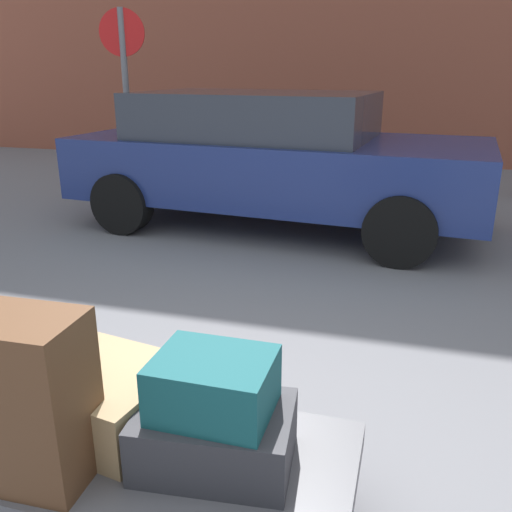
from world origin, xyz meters
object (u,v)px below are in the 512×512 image
luggage_cart (165,468)px  duffel_bag_teal_topmost_pile (214,385)px  suitcase_charcoal_rear_left (215,436)px  no_parking_sign (126,91)px  suitcase_tan_rear_right (95,394)px  parked_car (272,156)px  suitcase_brown_center (25,399)px

luggage_cart → duffel_bag_teal_topmost_pile: 0.43m
luggage_cart → suitcase_charcoal_rear_left: bearing=2.4°
suitcase_charcoal_rear_left → no_parking_sign: (-2.58, 4.23, 0.97)m
luggage_cart → duffel_bag_teal_topmost_pile: duffel_bag_teal_topmost_pile is taller
suitcase_charcoal_rear_left → duffel_bag_teal_topmost_pile: 0.20m
suitcase_tan_rear_right → duffel_bag_teal_topmost_pile: (0.53, -0.10, 0.19)m
parked_car → no_parking_sign: (-1.70, 0.04, 0.65)m
suitcase_brown_center → parked_car: (-0.30, 4.41, 0.13)m
suitcase_brown_center → suitcase_charcoal_rear_left: bearing=19.3°
suitcase_tan_rear_right → parked_car: 4.11m
suitcase_tan_rear_right → no_parking_sign: bearing=126.1°
luggage_cart → duffel_bag_teal_topmost_pile: bearing=2.4°
suitcase_charcoal_rear_left → parked_car: size_ratio=0.12×
luggage_cart → suitcase_charcoal_rear_left: suitcase_charcoal_rear_left is taller
suitcase_brown_center → no_parking_sign: (-2.01, 4.45, 0.78)m
suitcase_tan_rear_right → no_parking_sign: no_parking_sign is taller
suitcase_tan_rear_right → suitcase_brown_center: bearing=-87.3°
suitcase_tan_rear_right → duffel_bag_teal_topmost_pile: size_ratio=1.56×
suitcase_charcoal_rear_left → no_parking_sign: bearing=115.6°
luggage_cart → suitcase_charcoal_rear_left: size_ratio=2.57×
parked_car → no_parking_sign: 1.82m
suitcase_charcoal_rear_left → parked_car: parked_car is taller
luggage_cart → duffel_bag_teal_topmost_pile: size_ratio=3.49×
suitcase_tan_rear_right → duffel_bag_teal_topmost_pile: duffel_bag_teal_topmost_pile is taller
luggage_cart → no_parking_sign: no_parking_sign is taller
duffel_bag_teal_topmost_pile → parked_car: 4.28m
suitcase_brown_center → duffel_bag_teal_topmost_pile: size_ratio=1.49×
suitcase_brown_center → no_parking_sign: no_parking_sign is taller
suitcase_charcoal_rear_left → no_parking_sign: 5.04m
suitcase_brown_center → no_parking_sign: 4.94m
duffel_bag_teal_topmost_pile → no_parking_sign: no_parking_sign is taller
suitcase_brown_center → parked_car: 4.42m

